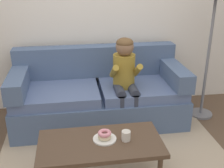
% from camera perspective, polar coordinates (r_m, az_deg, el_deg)
% --- Properties ---
extents(ground, '(10.00, 10.00, 0.00)m').
position_cam_1_polar(ground, '(3.06, 0.50, -14.61)').
color(ground, brown).
extents(wall_back, '(8.00, 0.10, 2.80)m').
position_cam_1_polar(wall_back, '(3.86, -2.89, 15.76)').
color(wall_back, silver).
rests_on(wall_back, ground).
extents(couch, '(2.09, 0.90, 0.90)m').
position_cam_1_polar(couch, '(3.61, -2.64, -2.39)').
color(couch, slate).
rests_on(couch, ground).
extents(coffee_table, '(1.09, 0.56, 0.42)m').
position_cam_1_polar(coffee_table, '(2.58, -2.32, -12.26)').
color(coffee_table, '#4C3828').
rests_on(coffee_table, ground).
extents(person_child, '(0.34, 0.58, 1.10)m').
position_cam_1_polar(person_child, '(3.33, 2.66, 1.75)').
color(person_child, olive).
rests_on(person_child, ground).
extents(plate, '(0.21, 0.21, 0.01)m').
position_cam_1_polar(plate, '(2.58, -1.47, -10.94)').
color(plate, white).
rests_on(plate, coffee_table).
extents(donut, '(0.14, 0.14, 0.04)m').
position_cam_1_polar(donut, '(2.56, -1.48, -10.47)').
color(donut, beige).
rests_on(donut, plate).
extents(donut_second, '(0.12, 0.12, 0.04)m').
position_cam_1_polar(donut_second, '(2.54, -1.48, -9.79)').
color(donut_second, pink).
rests_on(donut_second, donut).
extents(mug, '(0.08, 0.08, 0.09)m').
position_cam_1_polar(mug, '(2.55, 2.81, -10.29)').
color(mug, silver).
rests_on(mug, coffee_table).
extents(toy_controller, '(0.23, 0.09, 0.05)m').
position_cam_1_polar(toy_controller, '(3.01, -12.28, -15.37)').
color(toy_controller, red).
rests_on(toy_controller, ground).
extents(floor_lamp, '(0.38, 0.38, 1.77)m').
position_cam_1_polar(floor_lamp, '(3.61, 20.04, 15.57)').
color(floor_lamp, slate).
rests_on(floor_lamp, ground).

